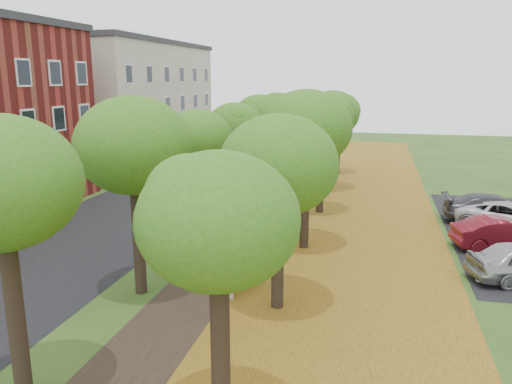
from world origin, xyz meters
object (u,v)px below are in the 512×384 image
Objects in this scene: bench at (240,277)px; car_red at (504,234)px; car_white at (507,215)px; car_grey at (495,209)px.

bench is 11.98m from car_red.
bench is 0.40× the size of car_white.
bench is at bearing 147.73° from car_white.
bench is 14.78m from car_white.
car_grey reaches higher than bench.
car_grey is (10.41, 10.92, 0.27)m from bench.
car_red is 0.84× the size of car_grey.
car_red is 3.49m from car_white.
car_white is at bearing -26.60° from bench.
bench is 0.39× the size of car_grey.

